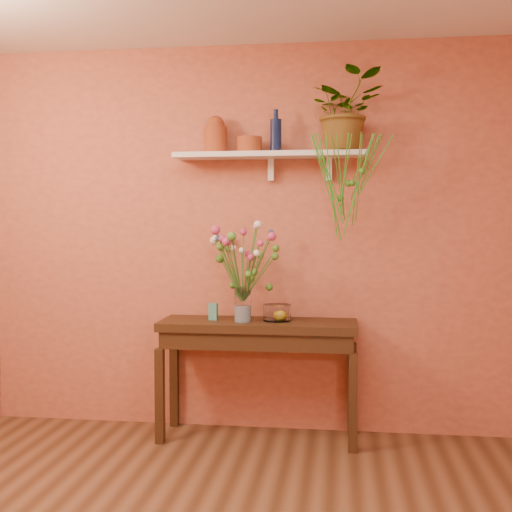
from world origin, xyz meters
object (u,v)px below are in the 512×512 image
at_px(spider_plant, 345,111).
at_px(glass_bowl, 277,313).
at_px(terracotta_jug, 216,136).
at_px(bouquet, 240,253).
at_px(glass_vase, 243,307).
at_px(sideboard, 258,338).
at_px(blue_bottle, 276,135).

relative_size(spider_plant, glass_bowl, 2.84).
bearing_deg(terracotta_jug, bouquet, -43.63).
bearing_deg(glass_vase, terracotta_jug, 139.16).
xyz_separation_m(glass_vase, glass_bowl, (0.22, 0.08, -0.05)).
relative_size(sideboard, glass_bowl, 7.15).
relative_size(terracotta_jug, spider_plant, 0.49).
height_order(blue_bottle, glass_bowl, blue_bottle).
bearing_deg(spider_plant, glass_vase, -167.45).
distance_m(terracotta_jug, bouquet, 0.85).
bearing_deg(sideboard, terracotta_jug, 157.47).
bearing_deg(terracotta_jug, glass_bowl, -14.21).
relative_size(sideboard, terracotta_jug, 5.10).
bearing_deg(glass_bowl, spider_plant, 9.06).
bearing_deg(blue_bottle, terracotta_jug, 175.78).
bearing_deg(blue_bottle, glass_vase, -142.00).
bearing_deg(bouquet, sideboard, 29.23).
bearing_deg(bouquet, blue_bottle, 36.41).
distance_m(sideboard, terracotta_jug, 1.42).
bearing_deg(terracotta_jug, glass_vase, -40.84).
height_order(sideboard, glass_vase, glass_vase).
bearing_deg(spider_plant, sideboard, -171.10).
relative_size(sideboard, spider_plant, 2.52).
bearing_deg(glass_bowl, sideboard, -171.67).
relative_size(terracotta_jug, blue_bottle, 0.90).
xyz_separation_m(sideboard, glass_bowl, (0.13, 0.02, 0.17)).
distance_m(sideboard, spider_plant, 1.62).
bearing_deg(blue_bottle, sideboard, -137.32).
xyz_separation_m(sideboard, bouquet, (-0.11, -0.06, 0.58)).
relative_size(blue_bottle, glass_bowl, 1.55).
bearing_deg(glass_vase, bouquet, -168.21).
height_order(blue_bottle, bouquet, blue_bottle).
height_order(spider_plant, glass_bowl, spider_plant).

